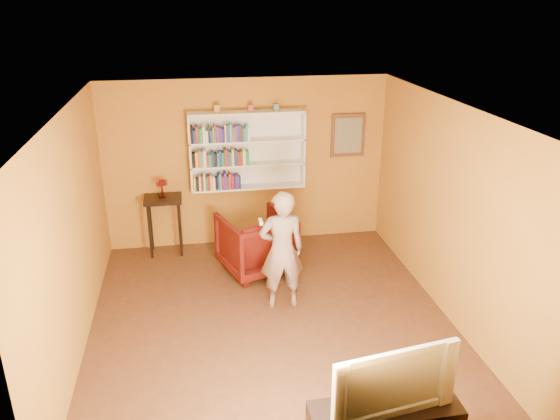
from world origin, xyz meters
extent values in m
cube|color=#472816|center=(0.00, 0.00, -0.06)|extent=(5.30, 5.80, 0.12)
cube|color=#AA6D1F|center=(0.00, 2.52, 1.35)|extent=(5.30, 0.04, 2.70)
cube|color=#AA6D1F|center=(0.00, -2.52, 1.35)|extent=(5.30, 0.04, 2.70)
cube|color=#AA6D1F|center=(-2.27, 0.00, 1.35)|extent=(0.04, 5.80, 2.70)
cube|color=#AA6D1F|center=(2.27, 0.00, 1.35)|extent=(0.04, 5.80, 2.70)
cube|color=white|center=(0.00, 0.00, 2.73)|extent=(5.30, 5.80, 0.06)
cube|color=white|center=(0.00, 2.48, 1.60)|extent=(1.80, 0.03, 1.20)
cube|color=white|center=(-0.89, 2.35, 1.60)|extent=(0.03, 0.28, 1.20)
cube|color=white|center=(0.89, 2.35, 1.60)|extent=(0.03, 0.28, 1.20)
cube|color=white|center=(0.00, 2.35, 1.00)|extent=(1.80, 0.28, 0.03)
cube|color=white|center=(0.00, 2.35, 1.38)|extent=(1.80, 0.28, 0.03)
cube|color=white|center=(0.00, 2.35, 1.76)|extent=(1.80, 0.28, 0.03)
cube|color=white|center=(0.00, 2.35, 2.20)|extent=(1.80, 0.28, 0.03)
cube|color=yellow|center=(-0.85, 2.31, 1.12)|extent=(0.03, 0.18, 0.21)
cube|color=black|center=(-0.80, 2.29, 1.11)|extent=(0.04, 0.15, 0.19)
cube|color=silver|center=(-0.76, 2.31, 1.13)|extent=(0.03, 0.17, 0.23)
cube|color=brown|center=(-0.73, 2.31, 1.13)|extent=(0.03, 0.17, 0.23)
cube|color=silver|center=(-0.69, 2.29, 1.15)|extent=(0.03, 0.14, 0.27)
cube|color=#1D8349|center=(-0.66, 2.31, 1.12)|extent=(0.02, 0.19, 0.21)
cube|color=maroon|center=(-0.63, 2.30, 1.13)|extent=(0.04, 0.16, 0.23)
cube|color=yellow|center=(-0.59, 2.30, 1.13)|extent=(0.03, 0.17, 0.24)
cube|color=silver|center=(-0.55, 2.30, 1.12)|extent=(0.04, 0.16, 0.21)
cube|color=black|center=(-0.51, 2.30, 1.11)|extent=(0.03, 0.15, 0.20)
cube|color=navy|center=(-0.48, 2.31, 1.13)|extent=(0.02, 0.18, 0.23)
cube|color=teal|center=(-0.45, 2.29, 1.14)|extent=(0.03, 0.14, 0.26)
cube|color=maroon|center=(-0.41, 2.31, 1.12)|extent=(0.03, 0.18, 0.22)
cube|color=#50297C|center=(-0.37, 2.31, 1.15)|extent=(0.04, 0.18, 0.27)
cube|color=#50297C|center=(-0.33, 2.30, 1.12)|extent=(0.02, 0.15, 0.21)
cube|color=#AC4822|center=(-0.30, 2.31, 1.14)|extent=(0.03, 0.18, 0.26)
cube|color=maroon|center=(-0.26, 2.30, 1.12)|extent=(0.04, 0.16, 0.22)
cube|color=navy|center=(-0.21, 2.31, 1.13)|extent=(0.03, 0.18, 0.22)
cube|color=#50297C|center=(-0.18, 2.31, 1.12)|extent=(0.04, 0.19, 0.22)
cube|color=navy|center=(-0.14, 2.30, 1.11)|extent=(0.02, 0.16, 0.19)
cube|color=black|center=(-0.84, 2.29, 1.51)|extent=(0.04, 0.15, 0.22)
cube|color=yellow|center=(-0.79, 2.31, 1.51)|extent=(0.04, 0.18, 0.24)
cube|color=#AC4822|center=(-0.75, 2.29, 1.53)|extent=(0.04, 0.15, 0.26)
cube|color=teal|center=(-0.71, 2.29, 1.52)|extent=(0.03, 0.14, 0.24)
cube|color=silver|center=(-0.67, 2.30, 1.53)|extent=(0.04, 0.17, 0.27)
cube|color=brown|center=(-0.62, 2.30, 1.49)|extent=(0.03, 0.15, 0.19)
cube|color=#1D8349|center=(-0.59, 2.30, 1.49)|extent=(0.04, 0.15, 0.20)
cube|color=navy|center=(-0.55, 2.30, 1.51)|extent=(0.03, 0.16, 0.24)
cube|color=black|center=(-0.51, 2.29, 1.50)|extent=(0.04, 0.15, 0.20)
cube|color=teal|center=(-0.47, 2.30, 1.50)|extent=(0.02, 0.16, 0.22)
cube|color=navy|center=(-0.43, 2.29, 1.51)|extent=(0.03, 0.14, 0.24)
cube|color=#1D8349|center=(-0.39, 2.29, 1.50)|extent=(0.04, 0.15, 0.22)
cube|color=brown|center=(-0.35, 2.31, 1.53)|extent=(0.04, 0.18, 0.27)
cube|color=#50297C|center=(-0.31, 2.29, 1.51)|extent=(0.04, 0.15, 0.24)
cube|color=#1D8349|center=(-0.27, 2.30, 1.50)|extent=(0.03, 0.16, 0.22)
cube|color=yellow|center=(-0.24, 2.31, 1.53)|extent=(0.03, 0.17, 0.27)
cube|color=navy|center=(-0.19, 2.31, 1.52)|extent=(0.04, 0.18, 0.24)
cube|color=brown|center=(-0.15, 2.29, 1.50)|extent=(0.03, 0.15, 0.22)
cube|color=brown|center=(-0.11, 2.31, 1.51)|extent=(0.04, 0.18, 0.23)
cube|color=silver|center=(-0.06, 2.29, 1.51)|extent=(0.04, 0.14, 0.24)
cube|color=#1D8349|center=(-0.01, 2.30, 1.50)|extent=(0.04, 0.16, 0.22)
cube|color=black|center=(-0.84, 2.29, 1.91)|extent=(0.03, 0.14, 0.27)
cube|color=navy|center=(-0.81, 2.31, 1.87)|extent=(0.03, 0.19, 0.20)
cube|color=brown|center=(-0.76, 2.31, 1.90)|extent=(0.04, 0.18, 0.26)
cube|color=#1D8349|center=(-0.71, 2.29, 1.89)|extent=(0.04, 0.15, 0.22)
cube|color=silver|center=(-0.67, 2.31, 1.90)|extent=(0.03, 0.18, 0.25)
cube|color=silver|center=(-0.62, 2.31, 1.87)|extent=(0.04, 0.17, 0.19)
cube|color=black|center=(-0.59, 2.30, 1.91)|extent=(0.03, 0.15, 0.27)
cube|color=navy|center=(-0.56, 2.30, 1.87)|extent=(0.03, 0.17, 0.19)
cube|color=#1D8349|center=(-0.53, 2.31, 1.89)|extent=(0.03, 0.17, 0.23)
cube|color=#AC4822|center=(-0.50, 2.30, 1.91)|extent=(0.03, 0.15, 0.27)
cube|color=#50297C|center=(-0.46, 2.29, 1.89)|extent=(0.04, 0.14, 0.24)
cube|color=#50297C|center=(-0.41, 2.30, 1.89)|extent=(0.04, 0.16, 0.22)
cube|color=navy|center=(-0.37, 2.30, 1.88)|extent=(0.03, 0.16, 0.20)
cube|color=yellow|center=(-0.34, 2.29, 1.91)|extent=(0.02, 0.14, 0.27)
cube|color=navy|center=(-0.30, 2.30, 1.90)|extent=(0.04, 0.16, 0.25)
cube|color=teal|center=(-0.26, 2.29, 1.91)|extent=(0.04, 0.14, 0.27)
cube|color=#AC4822|center=(-0.21, 2.31, 1.89)|extent=(0.03, 0.17, 0.23)
cube|color=#50297C|center=(-0.17, 2.31, 1.90)|extent=(0.04, 0.18, 0.25)
cube|color=navy|center=(-0.13, 2.30, 1.90)|extent=(0.03, 0.16, 0.25)
cube|color=brown|center=(-0.09, 2.31, 1.89)|extent=(0.03, 0.17, 0.22)
cube|color=teal|center=(-0.06, 2.30, 1.88)|extent=(0.03, 0.16, 0.20)
cube|color=teal|center=(-0.02, 2.31, 1.89)|extent=(0.03, 0.18, 0.24)
cube|color=silver|center=(0.02, 2.29, 1.89)|extent=(0.03, 0.15, 0.23)
cube|color=#B87A34|center=(-0.45, 2.35, 2.27)|extent=(0.08, 0.08, 0.12)
cube|color=#A3363A|center=(0.06, 2.35, 2.27)|extent=(0.08, 0.08, 0.11)
cube|color=slate|center=(0.45, 2.35, 2.26)|extent=(0.07, 0.07, 0.10)
cube|color=#593019|center=(1.65, 2.46, 1.75)|extent=(0.55, 0.04, 0.70)
cube|color=gray|center=(1.65, 2.44, 1.75)|extent=(0.45, 0.02, 0.58)
cylinder|color=black|center=(-1.58, 2.08, 0.44)|extent=(0.04, 0.04, 0.88)
cylinder|color=black|center=(-1.11, 2.08, 0.44)|extent=(0.04, 0.04, 0.88)
cylinder|color=black|center=(-1.58, 2.42, 0.44)|extent=(0.04, 0.04, 0.88)
cylinder|color=black|center=(-1.11, 2.42, 0.44)|extent=(0.04, 0.04, 0.88)
cube|color=black|center=(-1.35, 2.25, 0.91)|extent=(0.58, 0.44, 0.06)
cylinder|color=maroon|center=(-1.35, 2.25, 0.96)|extent=(0.12, 0.12, 0.02)
cylinder|color=maroon|center=(-1.35, 2.25, 1.04)|extent=(0.03, 0.03, 0.16)
ellipsoid|color=maroon|center=(-1.35, 2.25, 1.18)|extent=(0.17, 0.17, 0.11)
cylinder|color=beige|center=(-1.26, 2.25, 1.17)|extent=(0.01, 0.01, 0.12)
cylinder|color=beige|center=(-1.28, 2.30, 1.17)|extent=(0.01, 0.01, 0.12)
cylinder|color=beige|center=(-1.33, 2.33, 1.17)|extent=(0.01, 0.01, 0.12)
cylinder|color=beige|center=(-1.39, 2.32, 1.17)|extent=(0.01, 0.01, 0.12)
cylinder|color=beige|center=(-1.42, 2.28, 1.17)|extent=(0.01, 0.01, 0.12)
cylinder|color=beige|center=(-1.42, 2.22, 1.17)|extent=(0.01, 0.01, 0.12)
cylinder|color=beige|center=(-1.39, 2.18, 1.17)|extent=(0.01, 0.01, 0.12)
cylinder|color=beige|center=(-1.33, 2.17, 1.17)|extent=(0.01, 0.01, 0.12)
cylinder|color=beige|center=(-1.28, 2.20, 1.17)|extent=(0.01, 0.01, 0.12)
imported|color=#3F0404|center=(-0.01, 1.41, 0.45)|extent=(1.21, 1.23, 0.89)
imported|color=#7F685D|center=(0.20, 0.36, 0.81)|extent=(0.60, 0.40, 1.61)
cube|color=white|center=(-0.11, 0.11, 1.33)|extent=(0.04, 0.15, 0.04)
imported|color=black|center=(0.67, -2.25, 0.82)|extent=(1.16, 0.33, 0.67)
camera|label=1|loc=(-0.90, -5.86, 3.88)|focal=35.00mm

